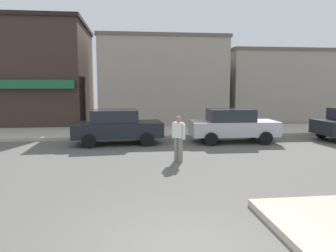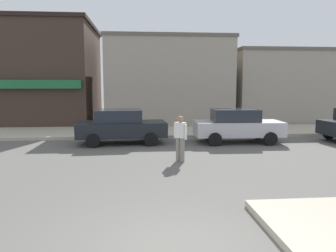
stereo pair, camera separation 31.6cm
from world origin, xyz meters
name	(u,v)px [view 1 (the left image)]	position (x,y,z in m)	size (l,w,h in m)	color
kerb_far	(144,132)	(0.00, 13.28, 0.07)	(80.00, 4.00, 0.15)	#B7AD99
parked_car_nearest	(117,126)	(-1.40, 10.09, 0.81)	(4.09, 2.06, 1.56)	black
parked_car_second	(233,125)	(3.96, 9.89, 0.81)	(4.06, 1.99, 1.56)	#B7B7BC
pedestrian_crossing_near	(178,137)	(0.85, 6.34, 0.87)	(0.45, 0.45, 1.61)	gray
building_corner_shop	(25,74)	(-7.97, 19.39, 3.43)	(8.69, 8.72, 6.84)	#3D2D26
building_storefront_left_near	(160,82)	(1.36, 18.04, 2.87)	(8.16, 6.59, 5.73)	#9E9384
building_storefront_left_mid	(270,87)	(9.73, 18.84, 2.53)	(7.75, 7.03, 5.05)	#9E9384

